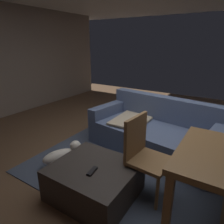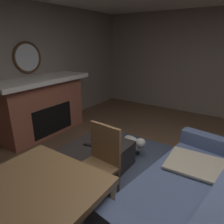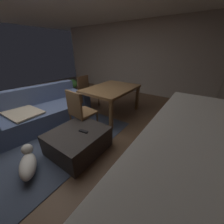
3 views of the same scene
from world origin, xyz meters
The scene contains 12 objects.
floor centered at (0.00, 0.00, 0.00)m, with size 8.85×8.85×0.00m, color brown.
wall_right_window_side centered at (3.69, 0.00, 1.28)m, with size 0.12×6.64×2.56m, color #B2A59B.
area_rug centered at (-0.18, -0.36, 0.01)m, with size 2.60×2.00×0.01m, color #3D475B.
fireplace centered at (-0.60, -2.74, 0.59)m, with size 1.94×0.76×1.16m.
couch centered at (-0.01, 0.38, 0.30)m, with size 2.16×1.26×0.84m.
ottoman_coffee_table centered at (-0.18, -1.04, 0.19)m, with size 0.91×0.82×0.39m, color #2D2826.
tv_remote centered at (-0.13, -1.14, 0.40)m, with size 0.05×0.16×0.02m, color black.
dining_table centered at (1.36, -0.67, 0.66)m, with size 1.45×1.04×0.74m.
dining_chair_west centered at (0.25, -0.66, 0.52)m, with size 0.48×0.48×0.93m.
dining_chair_north centered at (1.36, 0.25, 0.52)m, with size 0.46×0.46×0.93m.
potted_plant centered at (2.25, 1.94, 0.29)m, with size 0.34×0.34×0.49m.
small_dog centered at (-0.92, -0.81, 0.17)m, with size 0.43×0.55×0.30m.
Camera 3 is at (-1.35, -2.57, 1.64)m, focal length 20.91 mm.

